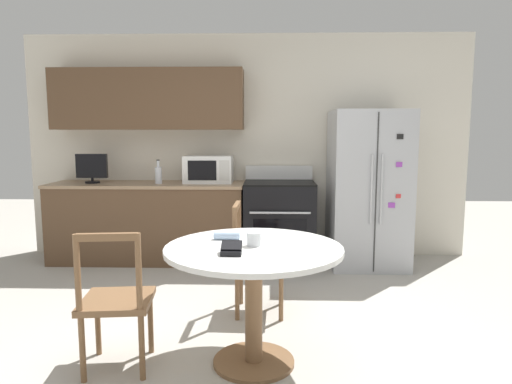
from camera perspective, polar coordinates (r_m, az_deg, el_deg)
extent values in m
plane|color=#B2ADA3|center=(3.19, -3.51, -20.02)|extent=(14.00, 14.00, 0.00)
cube|color=silver|center=(5.47, -1.15, 5.69)|extent=(5.20, 0.10, 2.60)
cube|color=brown|center=(5.43, -13.33, 11.18)|extent=(2.17, 0.34, 0.68)
cube|color=brown|center=(5.39, -13.26, -3.83)|extent=(2.17, 0.62, 0.86)
cube|color=#997A5B|center=(5.32, -13.41, 0.93)|extent=(2.19, 0.64, 0.03)
cube|color=#B2B5BA|center=(5.16, 13.80, 0.38)|extent=(0.82, 0.77, 1.70)
cube|color=#333333|center=(4.79, 14.78, -0.19)|extent=(0.01, 0.01, 1.64)
cylinder|color=silver|center=(4.76, 14.25, 0.30)|extent=(0.02, 0.02, 0.72)
cylinder|color=silver|center=(4.78, 15.42, 0.29)|extent=(0.02, 0.02, 0.72)
cube|color=purple|center=(4.81, 17.47, 3.30)|extent=(0.06, 0.01, 0.05)
cube|color=purple|center=(4.84, 16.58, -1.59)|extent=(0.07, 0.02, 0.05)
cube|color=red|center=(4.84, 17.37, -0.50)|extent=(0.05, 0.01, 0.04)
cube|color=black|center=(4.80, 17.57, 6.62)|extent=(0.07, 0.01, 0.05)
cube|color=black|center=(5.18, 2.91, -3.90)|extent=(0.78, 0.64, 0.90)
cube|color=black|center=(4.88, 2.99, -5.69)|extent=(0.56, 0.01, 0.40)
cylinder|color=silver|center=(4.80, 3.02, -2.62)|extent=(0.64, 0.02, 0.02)
cube|color=black|center=(5.11, 2.95, 1.17)|extent=(0.78, 0.64, 0.02)
cube|color=white|center=(5.39, 2.88, 2.46)|extent=(0.78, 0.06, 0.16)
cube|color=white|center=(5.21, -5.94, 2.86)|extent=(0.54, 0.36, 0.31)
cube|color=black|center=(5.04, -6.76, 2.69)|extent=(0.31, 0.01, 0.22)
cube|color=silver|center=(5.01, -3.99, 2.70)|extent=(0.11, 0.01, 0.22)
cylinder|color=black|center=(5.48, -19.76, 1.17)|extent=(0.16, 0.16, 0.02)
cylinder|color=black|center=(5.48, -19.78, 1.48)|extent=(0.03, 0.03, 0.04)
cube|color=black|center=(5.47, -19.85, 3.09)|extent=(0.35, 0.05, 0.27)
cylinder|color=silver|center=(5.20, -12.10, 2.04)|extent=(0.08, 0.08, 0.19)
cylinder|color=silver|center=(5.19, -12.13, 3.46)|extent=(0.03, 0.03, 0.07)
cylinder|color=#262626|center=(5.19, -12.15, 3.92)|extent=(0.03, 0.03, 0.01)
cylinder|color=white|center=(2.85, -0.30, -7.12)|extent=(1.11, 1.11, 0.03)
cylinder|color=brown|center=(2.96, -0.29, -14.11)|extent=(0.11, 0.11, 0.71)
cylinder|color=brown|center=(3.12, -0.29, -20.42)|extent=(0.52, 0.52, 0.03)
cube|color=brown|center=(3.75, 0.51, -8.63)|extent=(0.43, 0.43, 0.04)
cylinder|color=brown|center=(3.98, 3.14, -11.08)|extent=(0.04, 0.04, 0.41)
cylinder|color=brown|center=(3.65, 3.16, -12.80)|extent=(0.04, 0.04, 0.41)
cylinder|color=brown|center=(3.99, -1.90, -11.01)|extent=(0.04, 0.04, 0.41)
cylinder|color=brown|center=(3.67, -2.37, -12.71)|extent=(0.04, 0.04, 0.41)
cylinder|color=brown|center=(3.87, -2.18, -4.39)|extent=(0.04, 0.04, 0.45)
cylinder|color=brown|center=(3.54, -2.68, -5.54)|extent=(0.04, 0.04, 0.45)
cube|color=brown|center=(3.66, -2.43, -1.80)|extent=(0.04, 0.35, 0.04)
cube|color=brown|center=(3.04, -16.96, -12.89)|extent=(0.46, 0.46, 0.04)
cylinder|color=brown|center=(3.32, -19.16, -15.40)|extent=(0.04, 0.04, 0.41)
cylinder|color=brown|center=(3.25, -13.05, -15.66)|extent=(0.04, 0.04, 0.41)
cylinder|color=brown|center=(3.01, -20.89, -17.88)|extent=(0.04, 0.04, 0.41)
cylinder|color=brown|center=(2.94, -14.08, -18.28)|extent=(0.04, 0.04, 0.41)
cylinder|color=brown|center=(2.83, -21.43, -9.37)|extent=(0.04, 0.04, 0.45)
cylinder|color=brown|center=(2.75, -14.46, -9.57)|extent=(0.04, 0.04, 0.45)
cube|color=brown|center=(2.74, -18.17, -5.37)|extent=(0.35, 0.07, 0.04)
cylinder|color=silver|center=(2.85, -0.24, -5.90)|extent=(0.09, 0.09, 0.08)
cylinder|color=#4C8C59|center=(2.85, -0.24, -6.27)|extent=(0.08, 0.08, 0.05)
cylinder|color=#A3BCDB|center=(3.01, -3.66, -5.48)|extent=(0.17, 0.06, 0.05)
cube|color=black|center=(2.65, -3.12, -7.55)|extent=(0.12, 0.10, 0.03)
cube|color=black|center=(2.67, -3.07, -6.84)|extent=(0.12, 0.10, 0.06)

